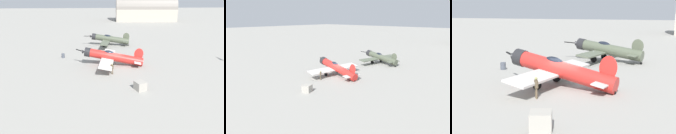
% 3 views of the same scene
% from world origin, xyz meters
% --- Properties ---
extents(ground_plane, '(400.00, 400.00, 0.00)m').
position_xyz_m(ground_plane, '(0.00, 0.00, 0.00)').
color(ground_plane, gray).
extents(airplane_foreground, '(11.26, 11.28, 3.15)m').
position_xyz_m(airplane_foreground, '(-0.51, 0.07, 1.55)').
color(airplane_foreground, red).
rests_on(airplane_foreground, ground_plane).
extents(airplane_mid_apron, '(10.77, 11.50, 3.17)m').
position_xyz_m(airplane_mid_apron, '(0.13, 15.11, 1.56)').
color(airplane_mid_apron, '#4C5442').
rests_on(airplane_mid_apron, ground_plane).
extents(ground_crew_mechanic, '(0.45, 0.52, 1.63)m').
position_xyz_m(ground_crew_mechanic, '(-0.77, -3.83, 0.99)').
color(ground_crew_mechanic, brown).
rests_on(ground_crew_mechanic, ground_plane).
extents(equipment_crate, '(1.59, 1.63, 1.08)m').
position_xyz_m(equipment_crate, '(2.24, -9.52, 0.54)').
color(equipment_crate, '#9E998E').
rests_on(equipment_crate, ground_plane).
extents(fuel_drum, '(0.63, 0.63, 0.81)m').
position_xyz_m(fuel_drum, '(-9.31, 5.46, 0.40)').
color(fuel_drum, '#474C56').
rests_on(fuel_drum, ground_plane).
extents(distant_hangar, '(29.54, 16.39, 14.06)m').
position_xyz_m(distant_hangar, '(21.78, 68.79, 4.82)').
color(distant_hangar, '#ADA393').
rests_on(distant_hangar, ground_plane).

